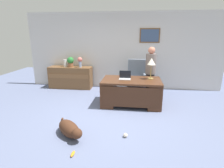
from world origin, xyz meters
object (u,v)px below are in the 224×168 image
(armchair, at_px, (137,79))
(potted_plant, at_px, (70,61))
(desk, at_px, (131,91))
(dog_lying, at_px, (70,129))
(credenza, at_px, (71,77))
(dog_toy_ball, at_px, (125,135))
(person_standing, at_px, (150,72))
(desk_lamp, at_px, (151,63))
(dog_toy_bone, at_px, (73,154))
(vase_empty, at_px, (65,63))
(laptop, at_px, (125,77))
(vase_with_flowers, at_px, (80,61))

(armchair, bearing_deg, potted_plant, 171.54)
(desk, xyz_separation_m, dog_lying, (-1.14, -1.83, -0.24))
(credenza, relative_size, dog_toy_ball, 18.08)
(person_standing, bearing_deg, desk_lamp, -93.48)
(armchair, bearing_deg, desk_lamp, -66.17)
(credenza, distance_m, dog_toy_bone, 4.04)
(desk_lamp, bearing_deg, credenza, 156.55)
(vase_empty, bearing_deg, laptop, -30.03)
(person_standing, xyz_separation_m, desk_lamp, (-0.04, -0.58, 0.38))
(dog_toy_bone, bearing_deg, dog_toy_ball, 38.29)
(armchair, height_order, desk_lamp, desk_lamp)
(armchair, relative_size, vase_empty, 4.32)
(armchair, distance_m, person_standing, 0.59)
(credenza, height_order, person_standing, person_standing)
(dog_lying, bearing_deg, desk, 58.16)
(laptop, xyz_separation_m, vase_with_flowers, (-1.71, 1.31, 0.22))
(laptop, height_order, potted_plant, potted_plant)
(vase_empty, relative_size, dog_toy_ball, 3.05)
(person_standing, relative_size, potted_plant, 4.39)
(desk_lamp, bearing_deg, potted_plant, 156.31)
(vase_empty, relative_size, potted_plant, 0.73)
(desk, xyz_separation_m, vase_empty, (-2.45, 1.39, 0.53))
(armchair, relative_size, dog_toy_ball, 13.18)
(desk_lamp, bearing_deg, laptop, -172.53)
(dog_lying, bearing_deg, dog_toy_bone, -65.75)
(vase_empty, bearing_deg, armchair, -7.80)
(dog_toy_bone, bearing_deg, potted_plant, 109.83)
(potted_plant, bearing_deg, dog_lying, -70.96)
(armchair, height_order, vase_empty, armchair)
(dog_toy_ball, bearing_deg, armchair, 86.04)
(desk, bearing_deg, laptop, 157.54)
(desk, height_order, vase_empty, vase_empty)
(laptop, height_order, vase_empty, vase_empty)
(dog_lying, distance_m, desk_lamp, 2.80)
(dog_toy_bone, bearing_deg, dog_lying, 114.25)
(dog_lying, xyz_separation_m, vase_empty, (-1.32, 3.22, 0.77))
(desk, relative_size, desk_lamp, 2.77)
(dog_toy_bone, bearing_deg, vase_with_flowers, 104.94)
(credenza, distance_m, person_standing, 2.94)
(vase_with_flowers, bearing_deg, desk_lamp, -26.70)
(dog_lying, relative_size, vase_with_flowers, 1.89)
(armchair, relative_size, laptop, 3.56)
(desk_lamp, distance_m, potted_plant, 3.04)
(desk, bearing_deg, credenza, 148.66)
(vase_empty, bearing_deg, credenza, -0.44)
(dog_lying, relative_size, vase_empty, 2.59)
(laptop, relative_size, dog_toy_ball, 3.70)
(desk, height_order, laptop, laptop)
(armchair, bearing_deg, dog_toy_bone, -106.79)
(armchair, relative_size, dog_toy_bone, 7.33)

